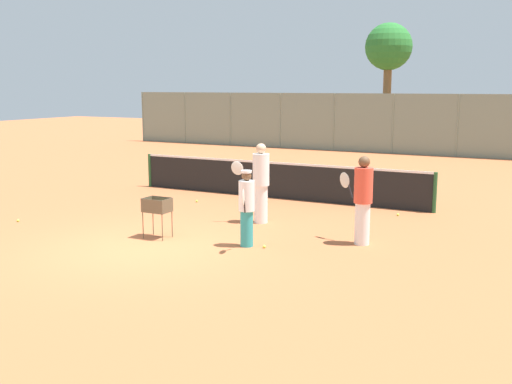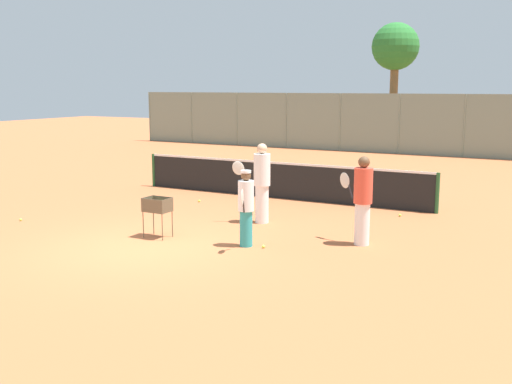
% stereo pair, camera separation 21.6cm
% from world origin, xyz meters
% --- Properties ---
extents(ground_plane, '(80.00, 80.00, 0.00)m').
position_xyz_m(ground_plane, '(0.00, 0.00, 0.00)').
color(ground_plane, '#B26038').
extents(tennis_net, '(9.22, 0.10, 1.07)m').
position_xyz_m(tennis_net, '(0.00, 6.19, 0.56)').
color(tennis_net, '#26592D').
rests_on(tennis_net, ground_plane).
extents(back_fence, '(30.21, 0.08, 2.90)m').
position_xyz_m(back_fence, '(0.00, 19.42, 1.45)').
color(back_fence, gray).
rests_on(back_fence, ground_plane).
extents(tree_0, '(2.43, 2.43, 6.49)m').
position_xyz_m(tree_0, '(-1.05, 22.04, 5.11)').
color(tree_0, brown).
rests_on(tree_0, ground_plane).
extents(player_white_outfit, '(0.87, 0.56, 1.85)m').
position_xyz_m(player_white_outfit, '(3.82, 2.32, 0.95)').
color(player_white_outfit, white).
rests_on(player_white_outfit, ground_plane).
extents(player_red_cap, '(0.43, 0.83, 1.58)m').
position_xyz_m(player_red_cap, '(1.78, 1.06, 0.82)').
color(player_red_cap, teal).
rests_on(player_red_cap, ground_plane).
extents(player_yellow_shirt, '(0.91, 0.51, 1.92)m').
position_xyz_m(player_yellow_shirt, '(1.05, 3.14, 0.98)').
color(player_yellow_shirt, white).
rests_on(player_yellow_shirt, ground_plane).
extents(ball_cart, '(0.56, 0.41, 0.88)m').
position_xyz_m(ball_cart, '(-0.28, 0.80, 0.65)').
color(ball_cart, brown).
rests_on(ball_cart, ground_plane).
extents(tennis_ball_0, '(0.07, 0.07, 0.07)m').
position_xyz_m(tennis_ball_0, '(-4.23, 0.50, 0.03)').
color(tennis_ball_0, '#D1E54C').
rests_on(tennis_ball_0, ground_plane).
extents(tennis_ball_1, '(0.07, 0.07, 0.07)m').
position_xyz_m(tennis_ball_1, '(-1.72, 4.59, 0.03)').
color(tennis_ball_1, '#D1E54C').
rests_on(tennis_ball_1, ground_plane).
extents(tennis_ball_2, '(0.07, 0.07, 0.07)m').
position_xyz_m(tennis_ball_2, '(3.82, 5.40, 0.03)').
color(tennis_ball_2, '#D1E54C').
rests_on(tennis_ball_2, ground_plane).
extents(tennis_ball_3, '(0.07, 0.07, 0.07)m').
position_xyz_m(tennis_ball_3, '(2.16, 1.10, 0.03)').
color(tennis_ball_3, '#D1E54C').
rests_on(tennis_ball_3, ground_plane).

